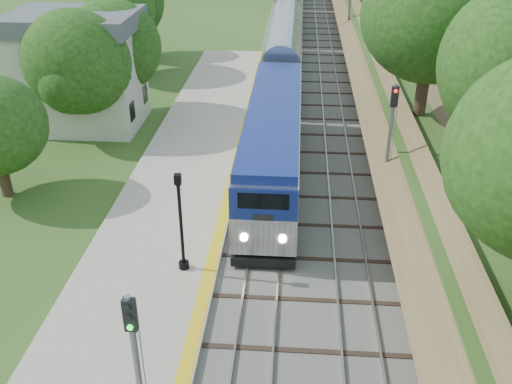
# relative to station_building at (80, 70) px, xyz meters

# --- Properties ---
(trackbed) EXTENTS (9.50, 170.00, 0.28)m
(trackbed) POSITION_rel_station_building_xyz_m (16.00, 30.00, -4.02)
(trackbed) COLOR #4C4944
(trackbed) RESTS_ON ground
(platform) EXTENTS (6.40, 68.00, 0.38)m
(platform) POSITION_rel_station_building_xyz_m (8.80, -14.00, -3.90)
(platform) COLOR gray
(platform) RESTS_ON ground
(yellow_stripe) EXTENTS (0.55, 68.00, 0.01)m
(yellow_stripe) POSITION_rel_station_building_xyz_m (11.65, -14.00, -3.70)
(yellow_stripe) COLOR gold
(yellow_stripe) RESTS_ON platform
(embankment) EXTENTS (10.64, 170.00, 11.70)m
(embankment) POSITION_rel_station_building_xyz_m (24.35, 30.00, -2.14)
(embankment) COLOR brown
(embankment) RESTS_ON ground
(station_building) EXTENTS (8.60, 6.60, 8.00)m
(station_building) POSITION_rel_station_building_xyz_m (0.00, 0.00, 0.00)
(station_building) COLOR beige
(station_building) RESTS_ON ground
(trees_behind_platform) EXTENTS (7.82, 53.32, 7.21)m
(trees_behind_platform) POSITION_rel_station_building_xyz_m (2.83, -9.33, 0.44)
(trees_behind_platform) COLOR #332316
(trees_behind_platform) RESTS_ON ground
(train) EXTENTS (3.02, 100.55, 4.44)m
(train) POSITION_rel_station_building_xyz_m (14.00, 32.24, -1.81)
(train) COLOR black
(train) RESTS_ON trackbed
(lamppost_far) EXTENTS (0.47, 0.47, 4.71)m
(lamppost_far) POSITION_rel_station_building_xyz_m (10.47, -17.47, -1.61)
(lamppost_far) COLOR black
(lamppost_far) RESTS_ON platform
(signal_platform) EXTENTS (0.35, 0.27, 5.89)m
(signal_platform) POSITION_rel_station_building_xyz_m (11.10, -26.74, -0.09)
(signal_platform) COLOR slate
(signal_platform) RESTS_ON platform
(signal_farside) EXTENTS (0.36, 0.29, 6.61)m
(signal_farside) POSITION_rel_station_building_xyz_m (20.20, -9.97, 0.07)
(signal_farside) COLOR slate
(signal_farside) RESTS_ON ground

